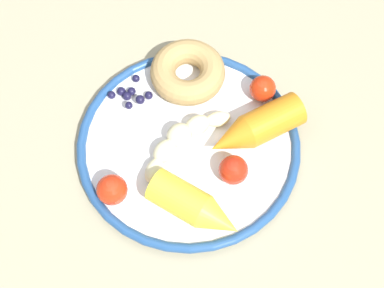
{
  "coord_description": "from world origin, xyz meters",
  "views": [
    {
      "loc": [
        -0.0,
        -0.3,
        1.4
      ],
      "look_at": [
        0.0,
        0.03,
        0.75
      ],
      "focal_mm": 53.48,
      "sensor_mm": 36.0,
      "label": 1
    }
  ],
  "objects_px": {
    "tomato_near": "(114,190)",
    "banana": "(184,139)",
    "carrot_orange": "(258,128)",
    "tomato_mid": "(265,89)",
    "dining_table": "(191,194)",
    "donut": "(186,72)",
    "tomato_far": "(236,170)",
    "plate": "(192,145)",
    "carrot_yellow": "(198,207)",
    "blueberry_pile": "(133,94)"
  },
  "relations": [
    {
      "from": "tomato_near",
      "to": "banana",
      "type": "bearing_deg",
      "value": 40.11
    },
    {
      "from": "carrot_orange",
      "to": "tomato_mid",
      "type": "distance_m",
      "value": 0.06
    },
    {
      "from": "dining_table",
      "to": "tomato_near",
      "type": "xyz_separation_m",
      "value": [
        -0.09,
        -0.04,
        0.13
      ]
    },
    {
      "from": "banana",
      "to": "donut",
      "type": "bearing_deg",
      "value": 87.96
    },
    {
      "from": "tomato_far",
      "to": "plate",
      "type": "bearing_deg",
      "value": 139.28
    },
    {
      "from": "tomato_near",
      "to": "tomato_mid",
      "type": "xyz_separation_m",
      "value": [
        0.19,
        0.14,
        -0.0
      ]
    },
    {
      "from": "dining_table",
      "to": "banana",
      "type": "xyz_separation_m",
      "value": [
        -0.01,
        0.03,
        0.12
      ]
    },
    {
      "from": "tomato_near",
      "to": "carrot_yellow",
      "type": "bearing_deg",
      "value": -13.67
    },
    {
      "from": "carrot_yellow",
      "to": "tomato_far",
      "type": "xyz_separation_m",
      "value": [
        0.05,
        0.05,
        -0.0
      ]
    },
    {
      "from": "banana",
      "to": "tomato_near",
      "type": "relative_size",
      "value": 3.06
    },
    {
      "from": "plate",
      "to": "tomato_near",
      "type": "relative_size",
      "value": 7.61
    },
    {
      "from": "carrot_yellow",
      "to": "blueberry_pile",
      "type": "bearing_deg",
      "value": 116.62
    },
    {
      "from": "tomato_mid",
      "to": "carrot_orange",
      "type": "bearing_deg",
      "value": -103.01
    },
    {
      "from": "plate",
      "to": "donut",
      "type": "bearing_deg",
      "value": 93.5
    },
    {
      "from": "donut",
      "to": "plate",
      "type": "bearing_deg",
      "value": -86.5
    },
    {
      "from": "banana",
      "to": "plate",
      "type": "bearing_deg",
      "value": -7.5
    },
    {
      "from": "carrot_yellow",
      "to": "tomato_mid",
      "type": "distance_m",
      "value": 0.19
    },
    {
      "from": "dining_table",
      "to": "tomato_near",
      "type": "distance_m",
      "value": 0.16
    },
    {
      "from": "carrot_orange",
      "to": "donut",
      "type": "distance_m",
      "value": 0.12
    },
    {
      "from": "dining_table",
      "to": "carrot_orange",
      "type": "bearing_deg",
      "value": 23.13
    },
    {
      "from": "dining_table",
      "to": "banana",
      "type": "height_order",
      "value": "banana"
    },
    {
      "from": "tomato_mid",
      "to": "tomato_far",
      "type": "bearing_deg",
      "value": -110.61
    },
    {
      "from": "plate",
      "to": "banana",
      "type": "xyz_separation_m",
      "value": [
        -0.01,
        0.0,
        0.02
      ]
    },
    {
      "from": "donut",
      "to": "tomato_near",
      "type": "height_order",
      "value": "tomato_near"
    },
    {
      "from": "carrot_yellow",
      "to": "tomato_far",
      "type": "bearing_deg",
      "value": 45.67
    },
    {
      "from": "carrot_yellow",
      "to": "blueberry_pile",
      "type": "height_order",
      "value": "carrot_yellow"
    },
    {
      "from": "banana",
      "to": "carrot_yellow",
      "type": "height_order",
      "value": "carrot_yellow"
    },
    {
      "from": "donut",
      "to": "tomato_mid",
      "type": "distance_m",
      "value": 0.11
    },
    {
      "from": "plate",
      "to": "tomato_near",
      "type": "bearing_deg",
      "value": -143.38
    },
    {
      "from": "tomato_far",
      "to": "dining_table",
      "type": "bearing_deg",
      "value": 159.97
    },
    {
      "from": "dining_table",
      "to": "carrot_yellow",
      "type": "xyz_separation_m",
      "value": [
        0.01,
        -0.07,
        0.13
      ]
    },
    {
      "from": "carrot_yellow",
      "to": "blueberry_pile",
      "type": "relative_size",
      "value": 1.99
    },
    {
      "from": "dining_table",
      "to": "blueberry_pile",
      "type": "height_order",
      "value": "blueberry_pile"
    },
    {
      "from": "carrot_orange",
      "to": "tomato_far",
      "type": "height_order",
      "value": "carrot_orange"
    },
    {
      "from": "plate",
      "to": "blueberry_pile",
      "type": "xyz_separation_m",
      "value": [
        -0.08,
        0.07,
        0.01
      ]
    },
    {
      "from": "carrot_yellow",
      "to": "tomato_mid",
      "type": "relative_size",
      "value": 3.43
    },
    {
      "from": "dining_table",
      "to": "plate",
      "type": "bearing_deg",
      "value": 86.86
    },
    {
      "from": "banana",
      "to": "blueberry_pile",
      "type": "relative_size",
      "value": 1.92
    },
    {
      "from": "banana",
      "to": "donut",
      "type": "distance_m",
      "value": 0.1
    },
    {
      "from": "blueberry_pile",
      "to": "tomato_mid",
      "type": "relative_size",
      "value": 1.73
    },
    {
      "from": "carrot_orange",
      "to": "blueberry_pile",
      "type": "relative_size",
      "value": 2.19
    },
    {
      "from": "carrot_yellow",
      "to": "tomato_mid",
      "type": "xyz_separation_m",
      "value": [
        0.09,
        0.16,
        -0.0
      ]
    },
    {
      "from": "donut",
      "to": "blueberry_pile",
      "type": "bearing_deg",
      "value": -158.48
    },
    {
      "from": "carrot_orange",
      "to": "carrot_yellow",
      "type": "bearing_deg",
      "value": -126.53
    },
    {
      "from": "carrot_yellow",
      "to": "blueberry_pile",
      "type": "xyz_separation_m",
      "value": [
        -0.08,
        0.16,
        -0.01
      ]
    },
    {
      "from": "banana",
      "to": "blueberry_pile",
      "type": "bearing_deg",
      "value": 133.99
    },
    {
      "from": "carrot_orange",
      "to": "tomato_mid",
      "type": "bearing_deg",
      "value": 76.99
    },
    {
      "from": "blueberry_pile",
      "to": "donut",
      "type": "bearing_deg",
      "value": 21.52
    },
    {
      "from": "blueberry_pile",
      "to": "tomato_near",
      "type": "distance_m",
      "value": 0.14
    },
    {
      "from": "dining_table",
      "to": "plate",
      "type": "relative_size",
      "value": 4.23
    }
  ]
}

